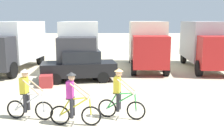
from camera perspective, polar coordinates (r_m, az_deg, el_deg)
The scene contains 10 objects.
ground_plane at distance 9.66m, azimuth 3.92°, elevation -10.48°, with size 120.00×120.00×0.00m, color beige.
box_truck_avon_van at distance 19.78m, azimuth -20.21°, elevation 5.41°, with size 2.97×6.94×3.35m.
box_truck_white_box at distance 18.20m, azimuth -6.83°, elevation 5.58°, with size 2.65×6.84×3.35m.
box_truck_cream_rv at distance 19.44m, azimuth 7.44°, elevation 5.89°, with size 2.76×6.88×3.35m.
box_truck_grey_hauler at distance 20.15m, azimuth 19.29°, elevation 5.55°, with size 2.92×6.92×3.35m.
sedan_parked at distance 15.42m, azimuth -6.94°, elevation 0.93°, with size 4.41×2.34×1.76m.
cyclist_orange_shirt at distance 9.84m, azimuth -17.62°, elevation -5.37°, with size 1.72×0.54×1.82m.
cyclist_cowboy_hat at distance 8.94m, azimuth -8.25°, elevation -6.57°, with size 1.73×0.52×1.82m.
cyclist_near_camera at distance 9.46m, azimuth 1.69°, elevation -5.50°, with size 1.69×0.63×1.82m.
supply_crate at distance 14.41m, azimuth -13.84°, elevation -2.30°, with size 0.65×0.79×0.63m, color #9E2D2D.
Camera 1 is at (-0.81, -8.97, 3.49)m, focal length 42.79 mm.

